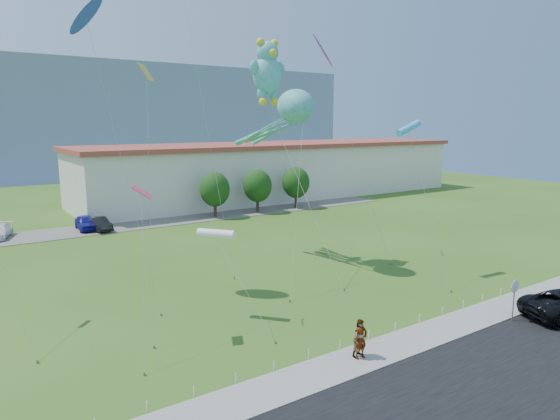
% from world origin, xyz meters
% --- Properties ---
extents(ground, '(160.00, 160.00, 0.00)m').
position_xyz_m(ground, '(0.00, 0.00, 0.00)').
color(ground, '#315618').
rests_on(ground, ground).
extents(road, '(80.00, 8.00, 0.06)m').
position_xyz_m(road, '(0.00, -8.00, 0.03)').
color(road, black).
rests_on(road, ground).
extents(sidewalk, '(80.00, 2.50, 0.10)m').
position_xyz_m(sidewalk, '(0.00, -2.75, 0.05)').
color(sidewalk, gray).
rests_on(sidewalk, ground).
extents(parking_strip, '(70.00, 6.00, 0.06)m').
position_xyz_m(parking_strip, '(0.00, 35.00, 0.03)').
color(parking_strip, '#59544C').
rests_on(parking_strip, ground).
extents(hill_ridge, '(160.00, 50.00, 25.00)m').
position_xyz_m(hill_ridge, '(0.00, 120.00, 12.50)').
color(hill_ridge, slate).
rests_on(hill_ridge, ground).
extents(warehouse, '(61.00, 15.00, 8.20)m').
position_xyz_m(warehouse, '(26.00, 44.00, 4.12)').
color(warehouse, beige).
rests_on(warehouse, ground).
extents(stop_sign, '(0.80, 0.07, 2.50)m').
position_xyz_m(stop_sign, '(9.50, -4.21, 1.87)').
color(stop_sign, slate).
rests_on(stop_sign, ground).
extents(rope_fence, '(26.05, 0.05, 0.50)m').
position_xyz_m(rope_fence, '(0.00, -1.30, 0.25)').
color(rope_fence, white).
rests_on(rope_fence, ground).
extents(tree_near, '(3.60, 3.60, 5.47)m').
position_xyz_m(tree_near, '(10.00, 34.00, 3.39)').
color(tree_near, '#3F2B19').
rests_on(tree_near, ground).
extents(tree_mid, '(3.60, 3.60, 5.47)m').
position_xyz_m(tree_mid, '(16.00, 34.00, 3.39)').
color(tree_mid, '#3F2B19').
rests_on(tree_mid, ground).
extents(tree_far, '(3.60, 3.60, 5.47)m').
position_xyz_m(tree_far, '(22.00, 34.00, 3.39)').
color(tree_far, '#3F2B19').
rests_on(tree_far, ground).
extents(pedestrian_left, '(0.72, 0.48, 1.94)m').
position_xyz_m(pedestrian_left, '(-0.97, -2.75, 1.07)').
color(pedestrian_left, gray).
rests_on(pedestrian_left, sidewalk).
extents(pedestrian_right, '(0.86, 0.69, 1.72)m').
position_xyz_m(pedestrian_right, '(-0.85, -2.58, 0.96)').
color(pedestrian_right, gray).
rests_on(pedestrian_right, sidewalk).
extents(parked_car_blue, '(2.00, 4.53, 1.52)m').
position_xyz_m(parked_car_blue, '(-4.63, 35.23, 0.82)').
color(parked_car_blue, navy).
rests_on(parked_car_blue, parking_strip).
extents(parked_car_black, '(1.90, 4.34, 1.39)m').
position_xyz_m(parked_car_black, '(-3.56, 34.06, 0.75)').
color(parked_car_black, black).
rests_on(parked_car_black, parking_strip).
extents(octopus_kite, '(5.95, 12.51, 13.70)m').
position_xyz_m(octopus_kite, '(5.40, 12.70, 11.70)').
color(octopus_kite, teal).
rests_on(octopus_kite, ground).
extents(teddy_bear_kite, '(3.18, 10.50, 17.64)m').
position_xyz_m(teddy_bear_kite, '(5.03, 14.63, 15.25)').
color(teddy_bear_kite, teal).
rests_on(teddy_bear_kite, ground).
extents(small_kite_purple, '(2.75, 7.41, 17.85)m').
position_xyz_m(small_kite_purple, '(10.63, 14.44, 16.75)').
color(small_kite_purple, '#B035D4').
rests_on(small_kite_purple, ground).
extents(small_kite_blue, '(2.43, 7.67, 18.57)m').
position_xyz_m(small_kite_blue, '(-8.28, 14.76, 17.44)').
color(small_kite_blue, blue).
rests_on(small_kite_blue, ground).
extents(small_kite_pink, '(2.31, 4.63, 8.24)m').
position_xyz_m(small_kite_pink, '(-8.62, 5.18, 7.07)').
color(small_kite_pink, '#CF2E4B').
rests_on(small_kite_pink, ground).
extents(small_kite_cyan, '(1.09, 6.19, 11.31)m').
position_xyz_m(small_kite_cyan, '(11.58, 5.89, 10.77)').
color(small_kite_cyan, '#37B1F7').
rests_on(small_kite_cyan, ground).
extents(small_kite_yellow, '(2.36, 4.67, 14.37)m').
position_xyz_m(small_kite_yellow, '(-7.28, 7.53, 12.21)').
color(small_kite_yellow, gold).
rests_on(small_kite_yellow, ground).
extents(small_kite_white, '(1.06, 6.15, 5.44)m').
position_xyz_m(small_kite_white, '(-4.12, 5.96, 4.97)').
color(small_kite_white, white).
rests_on(small_kite_white, ground).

